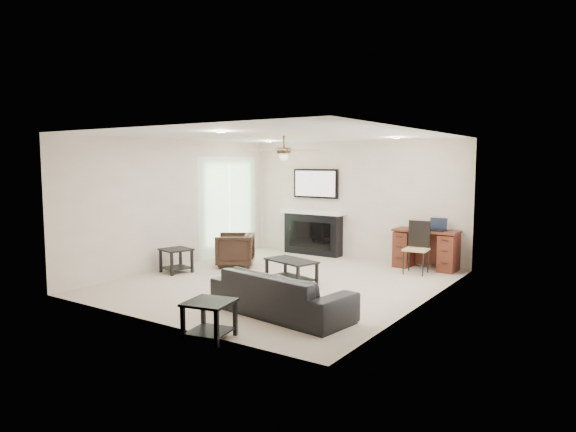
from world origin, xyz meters
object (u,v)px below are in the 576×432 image
(desk, at_px, (426,249))
(fireplace_unit, at_px, (313,212))
(sofa, at_px, (281,293))
(coffee_table, at_px, (291,271))
(armchair, at_px, (235,250))

(desk, bearing_deg, fireplace_unit, 177.95)
(fireplace_unit, bearing_deg, sofa, -64.01)
(coffee_table, xyz_separation_m, fireplace_unit, (-1.12, 2.54, 0.75))
(coffee_table, bearing_deg, desk, 74.27)
(sofa, height_order, armchair, armchair)
(armchair, bearing_deg, desk, 88.27)
(coffee_table, bearing_deg, armchair, 177.87)
(armchair, relative_size, coffee_table, 0.80)
(armchair, xyz_separation_m, fireplace_unit, (0.58, 1.99, 0.63))
(sofa, height_order, coffee_table, sofa)
(coffee_table, bearing_deg, fireplace_unit, 129.56)
(coffee_table, distance_m, fireplace_unit, 2.88)
(sofa, relative_size, coffee_table, 2.25)
(sofa, distance_m, desk, 4.09)
(fireplace_unit, bearing_deg, coffee_table, -66.23)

